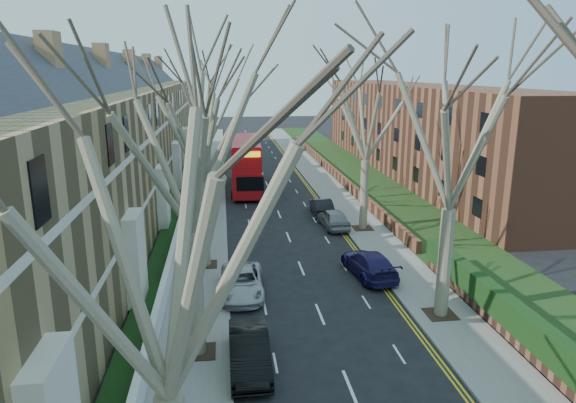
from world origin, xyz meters
name	(u,v)px	position (x,y,z in m)	size (l,w,h in m)	color
pavement_left	(209,184)	(-6.00, 39.00, 0.06)	(3.00, 102.00, 0.12)	slate
pavement_right	(323,181)	(6.00, 39.00, 0.06)	(3.00, 102.00, 0.12)	slate
terrace_left	(112,144)	(-13.65, 31.00, 5.53)	(9.70, 78.00, 13.60)	#957B4C
flats_right	(415,129)	(17.46, 43.00, 4.98)	(13.97, 54.00, 10.00)	brown
wall_hedge_right	(561,361)	(7.70, 2.00, 1.12)	(0.70, 24.00, 1.80)	brown
front_wall_left	(188,198)	(-7.65, 31.00, 0.62)	(0.30, 78.00, 1.00)	white
grass_verge_right	(364,179)	(10.50, 39.00, 0.15)	(6.00, 102.00, 0.06)	#1D3413
tree_left_near	(157,213)	(-5.70, -4.00, 8.93)	(9.80, 9.80, 13.73)	#6B644C
tree_left_mid	(188,124)	(-5.70, 6.00, 9.56)	(10.50, 10.50, 14.71)	#6B644C
tree_left_far	(199,112)	(-5.70, 16.00, 9.24)	(10.15, 10.15, 14.22)	#6B644C
tree_left_dist	(205,96)	(-5.70, 28.00, 9.56)	(10.50, 10.50, 14.71)	#6B644C
tree_right_mid	(456,116)	(5.70, 8.00, 9.56)	(10.50, 10.50, 14.71)	#6B644C
tree_right_far	(367,104)	(5.70, 22.00, 9.24)	(10.15, 10.15, 14.22)	#6B644C
double_decker_bus	(247,166)	(-2.16, 36.43, 2.41)	(3.33, 11.85, 4.89)	#A80C10
car_left_mid	(249,351)	(-3.65, 4.75, 0.74)	(1.56, 4.48, 1.48)	black
car_left_far	(242,282)	(-3.68, 11.78, 0.68)	(2.26, 4.90, 1.36)	#ADADB2
car_right_near	(369,264)	(3.70, 13.40, 0.73)	(2.03, 5.00, 1.45)	#1D164F
car_right_mid	(333,218)	(3.65, 22.83, 0.73)	(1.73, 4.29, 1.46)	gray
car_right_far	(322,207)	(3.42, 26.40, 0.70)	(1.47, 4.22, 1.39)	black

